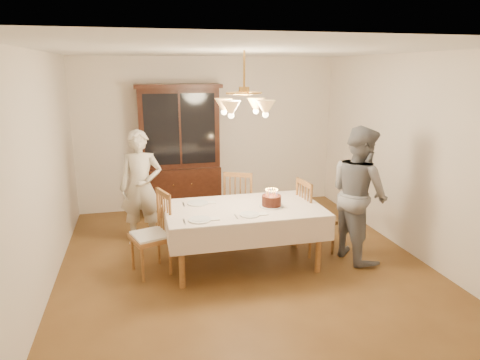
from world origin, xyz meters
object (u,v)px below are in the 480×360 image
object	(u,v)px
birthday_cake	(271,201)
china_hutch	(180,152)
elderly_woman	(141,188)
dining_table	(244,213)
chair_far_side	(240,207)

from	to	relation	value
birthday_cake	china_hutch	bearing A→B (deg)	110.65
elderly_woman	birthday_cake	bearing A→B (deg)	-25.85
dining_table	elderly_woman	world-z (taller)	elderly_woman
dining_table	birthday_cake	world-z (taller)	birthday_cake
dining_table	elderly_woman	xyz separation A→B (m)	(-1.21, 1.02, 0.12)
china_hutch	dining_table	bearing A→B (deg)	-76.55
china_hutch	birthday_cake	xyz separation A→B (m)	(0.87, -2.31, -0.21)
china_hutch	elderly_woman	distance (m)	1.42
birthday_cake	dining_table	bearing A→B (deg)	169.71
china_hutch	birthday_cake	distance (m)	2.48
china_hutch	elderly_woman	size ratio (longest dim) A/B	1.34
dining_table	elderly_woman	size ratio (longest dim) A/B	1.18
chair_far_side	china_hutch	bearing A→B (deg)	118.82
chair_far_side	birthday_cake	world-z (taller)	chair_far_side
china_hutch	elderly_woman	bearing A→B (deg)	-118.57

